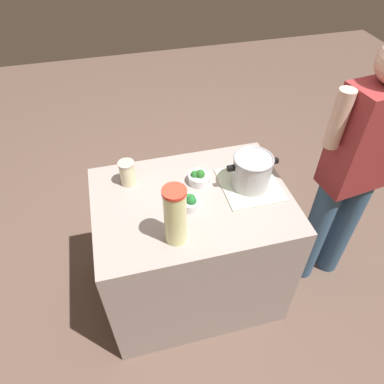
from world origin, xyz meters
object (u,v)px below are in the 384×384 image
mason_jar (127,173)px  broccoli_bowl_center (199,177)px  lemonade_pitcher (175,216)px  cooking_pot (252,171)px  person_cook (353,173)px  broccoli_bowl_front (190,202)px

mason_jar → broccoli_bowl_center: size_ratio=1.15×
broccoli_bowl_center → lemonade_pitcher: bearing=-120.1°
lemonade_pitcher → broccoli_bowl_center: lemonade_pitcher is taller
cooking_pot → lemonade_pitcher: 0.54m
mason_jar → broccoli_bowl_center: mason_jar is taller
lemonade_pitcher → person_cook: bearing=9.2°
mason_jar → person_cook: person_cook is taller
broccoli_bowl_center → broccoli_bowl_front: bearing=-118.5°
cooking_pot → broccoli_bowl_front: (-0.35, -0.07, -0.07)m
lemonade_pitcher → person_cook: person_cook is taller
mason_jar → person_cook: size_ratio=0.09×
mason_jar → broccoli_bowl_center: 0.39m
person_cook → broccoli_bowl_front: bearing=178.9°
broccoli_bowl_front → person_cook: 0.92m
mason_jar → person_cook: (1.20, -0.28, -0.03)m
lemonade_pitcher → mason_jar: lemonade_pitcher is taller
broccoli_bowl_front → broccoli_bowl_center: size_ratio=0.91×
broccoli_bowl_front → broccoli_bowl_center: bearing=61.5°
cooking_pot → broccoli_bowl_center: bearing=159.8°
cooking_pot → broccoli_bowl_front: bearing=-168.4°
cooking_pot → mason_jar: bearing=163.8°
lemonade_pitcher → broccoli_bowl_front: lemonade_pitcher is taller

